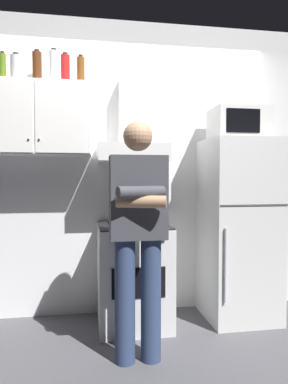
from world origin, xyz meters
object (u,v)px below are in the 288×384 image
(microwave, at_px, (238,124))
(bottle_rum_dark, at_px, (37,68))
(person_standing, at_px, (138,231))
(bottle_soda_red, at_px, (65,69))
(upper_cabinet, at_px, (37,119))
(refrigerator, at_px, (238,229))
(stove_oven, at_px, (133,274))
(bottle_canister_steel, at_px, (16,69))
(bottle_beer_brown, at_px, (81,71))
(bottle_olive_oil, at_px, (3,68))
(range_hood, at_px, (131,139))
(bottle_vodka_clear, at_px, (54,67))

(microwave, distance_m, bottle_rum_dark, 1.81)
(person_standing, relative_size, bottle_soda_red, 6.39)
(upper_cabinet, bearing_deg, refrigerator, -4.07)
(stove_oven, bearing_deg, bottle_soda_red, 169.53)
(bottle_canister_steel, bearing_deg, stove_oven, -7.40)
(bottle_canister_steel, bearing_deg, person_standing, -38.71)
(bottle_rum_dark, bearing_deg, refrigerator, -5.45)
(refrigerator, xyz_separation_m, bottle_beer_brown, (-1.38, 0.10, 1.37))
(stove_oven, distance_m, microwave, 1.62)
(bottle_beer_brown, xyz_separation_m, bottle_olive_oil, (-0.64, 0.07, 0.01))
(bottle_canister_steel, bearing_deg, range_hood, 0.11)
(upper_cabinet, bearing_deg, bottle_canister_steel, -179.79)
(person_standing, height_order, bottle_canister_steel, bottle_canister_steel)
(range_hood, distance_m, bottle_soda_red, 0.80)
(bottle_rum_dark, distance_m, bottle_olive_oil, 0.28)
(refrigerator, relative_size, bottle_beer_brown, 6.56)
(bottle_rum_dark, bearing_deg, upper_cabinet, -92.51)
(microwave, xyz_separation_m, bottle_beer_brown, (-1.38, 0.08, 0.43))
(bottle_vodka_clear, relative_size, bottle_olive_oil, 1.09)
(range_hood, height_order, bottle_beer_brown, bottle_beer_brown)
(upper_cabinet, height_order, person_standing, upper_cabinet)
(bottle_rum_dark, height_order, bottle_canister_steel, bottle_rum_dark)
(stove_oven, xyz_separation_m, person_standing, (-0.05, -0.61, 0.47))
(stove_oven, relative_size, bottle_soda_red, 3.40)
(refrigerator, bearing_deg, bottle_olive_oil, 175.35)
(bottle_olive_oil, bearing_deg, bottle_rum_dark, 0.41)
(bottle_canister_steel, relative_size, bottle_olive_oil, 0.92)
(bottle_rum_dark, height_order, bottle_olive_oil, bottle_rum_dark)
(bottle_vodka_clear, bearing_deg, range_hood, 3.00)
(upper_cabinet, distance_m, microwave, 1.75)
(stove_oven, distance_m, bottle_olive_oil, 2.05)
(upper_cabinet, relative_size, bottle_beer_brown, 3.69)
(person_standing, height_order, bottle_vodka_clear, bottle_vodka_clear)
(bottle_rum_dark, bearing_deg, range_hood, -2.93)
(bottle_soda_red, bearing_deg, range_hood, 2.34)
(refrigerator, height_order, bottle_beer_brown, bottle_beer_brown)
(upper_cabinet, xyz_separation_m, bottle_olive_oil, (-0.28, 0.04, 0.42))
(bottle_vodka_clear, distance_m, bottle_canister_steel, 0.31)
(refrigerator, bearing_deg, stove_oven, -179.96)
(stove_oven, xyz_separation_m, bottle_canister_steel, (-0.96, 0.12, 1.73))
(range_hood, xyz_separation_m, bottle_rum_dark, (-0.80, 0.04, 0.59))
(stove_oven, relative_size, bottle_olive_oil, 3.38)
(refrigerator, xyz_separation_m, bottle_vodka_clear, (-1.60, 0.09, 1.38))
(person_standing, xyz_separation_m, bottle_olive_oil, (-1.03, 0.77, 1.27))
(range_hood, relative_size, bottle_beer_brown, 3.07)
(bottle_soda_red, bearing_deg, stove_oven, -10.47)
(stove_oven, height_order, bottle_beer_brown, bottle_beer_brown)
(microwave, distance_m, bottle_vodka_clear, 1.66)
(upper_cabinet, height_order, bottle_vodka_clear, bottle_vodka_clear)
(person_standing, bearing_deg, bottle_soda_red, 125.77)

